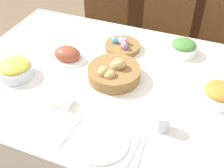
{
  "coord_description": "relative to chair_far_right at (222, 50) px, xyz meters",
  "views": [
    {
      "loc": [
        0.39,
        -1.11,
        1.74
      ],
      "look_at": [
        -0.02,
        -0.09,
        0.79
      ],
      "focal_mm": 45.0,
      "sensor_mm": 36.0,
      "label": 1
    }
  ],
  "objects": [
    {
      "name": "ground_plane",
      "position": [
        -0.52,
        -0.92,
        -0.5
      ],
      "size": [
        12.0,
        12.0,
        0.0
      ],
      "primitive_type": "plane",
      "color": "#7F664C"
    },
    {
      "name": "dining_table",
      "position": [
        -0.52,
        -0.92,
        -0.12
      ],
      "size": [
        1.81,
        1.18,
        0.75
      ],
      "color": "white",
      "rests_on": "ground"
    },
    {
      "name": "chair_far_right",
      "position": [
        0.0,
        0.0,
        0.0
      ],
      "size": [
        0.43,
        0.43,
        0.92
      ],
      "rotation": [
        0.0,
        0.0,
        -0.03
      ],
      "color": "brown",
      "rests_on": "ground"
    },
    {
      "name": "chair_far_center",
      "position": [
        -0.5,
        -0.0,
        0.0
      ],
      "size": [
        0.47,
        0.47,
        0.92
      ],
      "rotation": [
        0.0,
        0.0,
        -0.11
      ],
      "color": "brown",
      "rests_on": "ground"
    },
    {
      "name": "chair_far_left",
      "position": [
        -1.04,
        0.0,
        0.0
      ],
      "size": [
        0.42,
        0.42,
        0.92
      ],
      "rotation": [
        0.0,
        0.0,
        -0.01
      ],
      "color": "brown",
      "rests_on": "ground"
    },
    {
      "name": "sideboard",
      "position": [
        -0.58,
        0.72,
        -0.06
      ],
      "size": [
        1.37,
        0.44,
        0.88
      ],
      "color": "#4C2D19",
      "rests_on": "ground"
    },
    {
      "name": "bread_basket",
      "position": [
        -0.56,
        -0.92,
        0.29
      ],
      "size": [
        0.29,
        0.29,
        0.12
      ],
      "color": "olive",
      "rests_on": "dining_table"
    },
    {
      "name": "egg_basket",
      "position": [
        -0.62,
        -0.63,
        0.28
      ],
      "size": [
        0.22,
        0.22,
        0.08
      ],
      "color": "olive",
      "rests_on": "dining_table"
    },
    {
      "name": "ham_platter",
      "position": [
        -0.89,
        -0.85,
        0.28
      ],
      "size": [
        0.25,
        0.18,
        0.09
      ],
      "color": "white",
      "rests_on": "dining_table"
    },
    {
      "name": "green_salad_bowl",
      "position": [
        -0.26,
        -0.53,
        0.29
      ],
      "size": [
        0.17,
        0.17,
        0.09
      ],
      "color": "white",
      "rests_on": "dining_table"
    },
    {
      "name": "pineapple_bowl",
      "position": [
        -1.08,
        -1.09,
        0.3
      ],
      "size": [
        0.2,
        0.2,
        0.1
      ],
      "color": "silver",
      "rests_on": "dining_table"
    },
    {
      "name": "carrot_bowl",
      "position": [
        -0.01,
        -0.89,
        0.29
      ],
      "size": [
        0.18,
        0.18,
        0.09
      ],
      "color": "white",
      "rests_on": "dining_table"
    },
    {
      "name": "dinner_plate",
      "position": [
        -0.46,
        -1.34,
        0.26
      ],
      "size": [
        0.25,
        0.25,
        0.01
      ],
      "color": "white",
      "rests_on": "dining_table"
    },
    {
      "name": "fork",
      "position": [
        -0.6,
        -1.34,
        0.25
      ],
      "size": [
        0.02,
        0.2,
        0.0
      ],
      "rotation": [
        0.0,
        0.0,
        -0.07
      ],
      "color": "#B7B7BC",
      "rests_on": "dining_table"
    },
    {
      "name": "knife",
      "position": [
        -0.31,
        -1.34,
        0.25
      ],
      "size": [
        0.02,
        0.2,
        0.0
      ],
      "rotation": [
        0.0,
        0.0,
        -0.07
      ],
      "color": "#B7B7BC",
      "rests_on": "dining_table"
    },
    {
      "name": "spoon",
      "position": [
        -0.28,
        -1.34,
        0.25
      ],
      "size": [
        0.02,
        0.2,
        0.0
      ],
      "rotation": [
        0.0,
        0.0,
        0.07
      ],
      "color": "#B7B7BC",
      "rests_on": "dining_table"
    },
    {
      "name": "drinking_cup",
      "position": [
        -0.23,
        -1.17,
        0.29
      ],
      "size": [
        0.07,
        0.07,
        0.09
      ],
      "color": "silver",
      "rests_on": "dining_table"
    },
    {
      "name": "butter_dish",
      "position": [
        -0.74,
        -1.2,
        0.27
      ],
      "size": [
        0.12,
        0.08,
        0.03
      ],
      "color": "white",
      "rests_on": "dining_table"
    }
  ]
}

